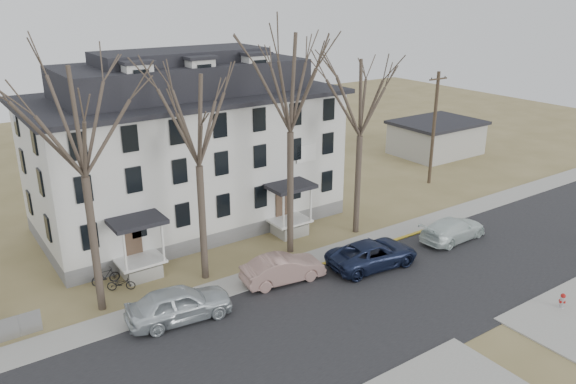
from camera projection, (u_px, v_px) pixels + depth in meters
ground at (387, 328)px, 27.68m from camera, size 120.00×120.00×0.00m
main_road at (360, 310)px, 29.22m from camera, size 120.00×10.00×0.04m
far_sidewalk at (294, 266)px, 33.87m from camera, size 120.00×2.00×0.08m
yellow_curb at (366, 251)px, 35.84m from camera, size 14.00×0.25×0.06m
boarding_house at (187, 149)px, 38.66m from camera, size 20.80×12.36×12.05m
distant_building at (436, 137)px, 56.45m from camera, size 8.50×6.50×3.35m
tree_far_left at (77, 114)px, 25.86m from camera, size 8.40×8.40×13.72m
tree_mid_left at (196, 114)px, 29.31m from camera, size 7.80×7.80×12.74m
tree_center at (290, 76)px, 32.00m from camera, size 9.00×9.00×14.70m
tree_mid_right at (362, 92)px, 35.44m from camera, size 7.80×7.80×12.74m
utility_pole_far at (434, 127)px, 46.70m from camera, size 2.00×0.28×9.50m
car_silver at (179, 304)px, 28.08m from camera, size 5.51×2.73×1.80m
car_tan at (283, 269)px, 31.82m from camera, size 4.97×2.31×1.58m
car_navy at (373, 254)px, 33.61m from camera, size 5.91×3.16×1.58m
car_white at (453, 230)px, 37.15m from camera, size 5.22×2.31×1.49m
bicycle_left at (121, 284)px, 31.00m from camera, size 1.61×1.20×0.81m
bicycle_right at (106, 277)px, 31.61m from camera, size 1.62×0.50×0.97m
fire_hydrant at (562, 301)px, 29.24m from camera, size 0.37×0.35×0.88m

